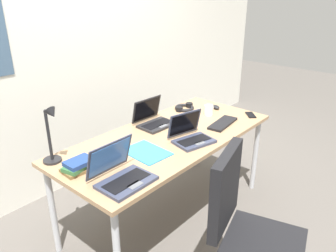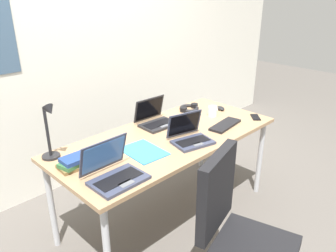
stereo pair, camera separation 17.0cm
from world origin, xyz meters
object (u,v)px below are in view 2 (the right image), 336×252
(laptop_mid_desk, at_px, (114,172))
(paper_folder_far_corner, at_px, (144,151))
(laptop_near_lamp, at_px, (156,120))
(computer_mouse, at_px, (221,108))
(laptop_by_keyboard, at_px, (190,136))
(coffee_mug, at_px, (213,111))
(cell_phone, at_px, (255,117))
(office_chair, at_px, (240,248))
(external_keyboard, at_px, (225,125))
(headphones, at_px, (189,108))
(book_stack, at_px, (75,162))
(desk_lamp, at_px, (50,132))

(laptop_mid_desk, xyz_separation_m, paper_folder_far_corner, (0.35, 0.14, -0.04))
(laptop_near_lamp, relative_size, computer_mouse, 3.13)
(laptop_by_keyboard, bearing_deg, coffee_mug, 21.40)
(laptop_mid_desk, height_order, cell_phone, laptop_mid_desk)
(laptop_mid_desk, bearing_deg, paper_folder_far_corner, 21.85)
(laptop_by_keyboard, relative_size, cell_phone, 2.43)
(cell_phone, relative_size, office_chair, 0.14)
(coffee_mug, bearing_deg, laptop_mid_desk, -169.42)
(external_keyboard, bearing_deg, cell_phone, -19.88)
(external_keyboard, xyz_separation_m, headphones, (0.08, 0.47, 0.01))
(computer_mouse, height_order, paper_folder_far_corner, computer_mouse)
(paper_folder_far_corner, distance_m, office_chair, 0.88)
(office_chair, bearing_deg, laptop_near_lamp, 71.67)
(book_stack, bearing_deg, desk_lamp, 103.66)
(computer_mouse, distance_m, headphones, 0.29)
(cell_phone, distance_m, headphones, 0.60)
(laptop_near_lamp, bearing_deg, headphones, 5.37)
(desk_lamp, bearing_deg, paper_folder_far_corner, -35.31)
(headphones, relative_size, book_stack, 0.94)
(coffee_mug, bearing_deg, book_stack, 177.38)
(laptop_near_lamp, height_order, paper_folder_far_corner, laptop_near_lamp)
(cell_phone, bearing_deg, office_chair, -105.03)
(laptop_near_lamp, xyz_separation_m, cell_phone, (0.72, -0.50, -0.04))
(computer_mouse, bearing_deg, laptop_mid_desk, -148.35)
(external_keyboard, xyz_separation_m, computer_mouse, (0.28, 0.26, 0.01))
(computer_mouse, distance_m, office_chair, 1.43)
(laptop_by_keyboard, bearing_deg, book_stack, 161.13)
(external_keyboard, xyz_separation_m, coffee_mug, (0.11, 0.22, 0.03))
(office_chair, bearing_deg, cell_phone, 29.24)
(computer_mouse, xyz_separation_m, coffee_mug, (-0.17, -0.04, 0.03))
(desk_lamp, xyz_separation_m, computer_mouse, (1.54, -0.22, -0.18))
(cell_phone, bearing_deg, computer_mouse, 145.53)
(paper_folder_far_corner, bearing_deg, headphones, 21.72)
(headphones, bearing_deg, laptop_by_keyboard, -137.69)
(headphones, distance_m, book_stack, 1.31)
(headphones, height_order, book_stack, book_stack)
(headphones, xyz_separation_m, coffee_mug, (0.03, -0.25, 0.03))
(laptop_near_lamp, relative_size, paper_folder_far_corner, 0.97)
(paper_folder_far_corner, xyz_separation_m, office_chair, (0.03, -0.81, -0.35))
(headphones, relative_size, coffee_mug, 1.89)
(computer_mouse, bearing_deg, desk_lamp, -167.29)
(cell_phone, bearing_deg, headphones, 160.85)
(cell_phone, xyz_separation_m, book_stack, (-1.55, 0.35, 0.03))
(desk_lamp, height_order, book_stack, desk_lamp)
(cell_phone, relative_size, coffee_mug, 1.20)
(headphones, height_order, coffee_mug, coffee_mug)
(book_stack, distance_m, office_chair, 1.13)
(office_chair, bearing_deg, book_stack, 116.13)
(laptop_mid_desk, xyz_separation_m, external_keyboard, (1.13, 0.01, -0.04))
(laptop_mid_desk, relative_size, office_chair, 0.33)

